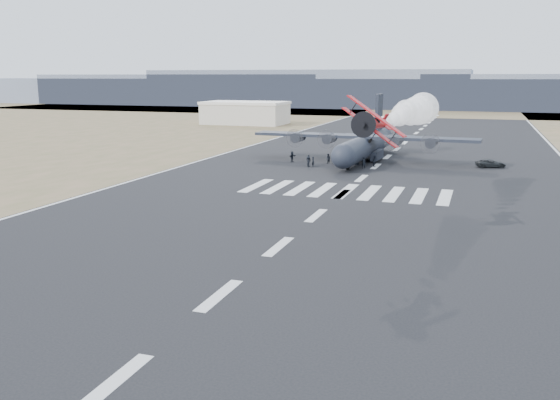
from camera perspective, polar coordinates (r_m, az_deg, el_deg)
The scene contains 20 objects.
ground at distance 30.01m, azimuth -15.81°, elevation -16.61°, with size 500.00×500.00×0.00m, color black.
scrub_far at distance 252.33m, azimuth 15.36°, elevation 8.20°, with size 500.00×80.00×0.00m, color brown.
runway_markings at distance 84.12m, azimuth 7.84°, elevation 2.08°, with size 60.00×260.00×0.01m, color silver, non-canonical shape.
ridge_seg_a at distance 351.59m, azimuth -18.32°, elevation 9.99°, with size 150.00×50.00×13.00m, color slate.
ridge_seg_b at distance 316.94m, azimuth -8.73°, elevation 10.49°, with size 150.00×50.00×15.00m, color slate.
ridge_seg_c at distance 292.82m, azimuth 2.84°, elevation 10.71°, with size 150.00×50.00×17.00m, color slate.
ridge_seg_d at distance 281.99m, azimuth 15.83°, elevation 9.84°, with size 150.00×50.00×13.00m, color slate.
hangar_left at distance 179.97m, azimuth -3.36°, elevation 8.40°, with size 24.50×14.50×6.70m.
aerobatic_biplane at distance 52.15m, azimuth 8.92°, elevation 7.30°, with size 5.26×5.53×4.57m.
smoke_trail at distance 71.50m, azimuth 12.94°, elevation 8.45°, with size 3.93×23.60×3.86m.
transport_aircraft at distance 102.06m, azimuth 8.20°, elevation 5.36°, with size 37.74×31.08×10.91m.
support_vehicle at distance 99.08m, azimuth 19.63°, elevation 3.33°, with size 2.09×4.53×1.26m, color black.
crew_a at distance 94.01m, azimuth 3.21°, elevation 3.69°, with size 0.59×0.48×1.61m, color black.
crew_b at distance 97.49m, azimuth 4.67°, elevation 3.98°, with size 0.81×0.50×1.67m, color black.
crew_c at distance 93.69m, azimuth 2.73°, elevation 3.69°, with size 1.10×0.51×1.71m, color black.
crew_d at distance 94.43m, azimuth 2.77°, elevation 3.79°, with size 1.07×0.55×1.82m, color black.
crew_e at distance 96.59m, azimuth 7.41°, elevation 3.91°, with size 0.92×0.57×1.89m, color black.
crew_f at distance 99.29m, azimuth 1.18°, elevation 4.19°, with size 1.67×0.54×1.80m, color black.
crew_g at distance 92.94m, azimuth 8.05°, elevation 3.56°, with size 0.66×0.54×1.81m, color black.
crew_h at distance 95.30m, azimuth 9.10°, elevation 3.72°, with size 0.86×0.53×1.77m, color black.
Camera 1 is at (15.57, -21.46, 14.06)m, focal length 38.00 mm.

